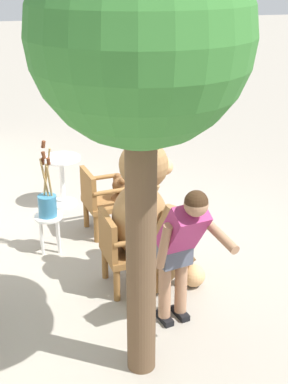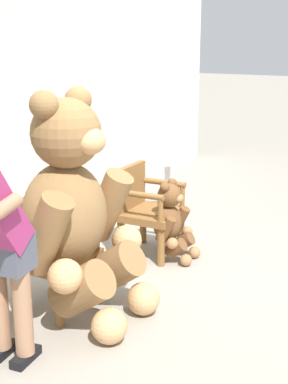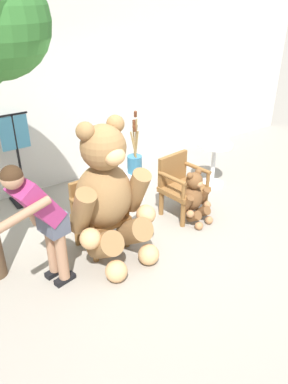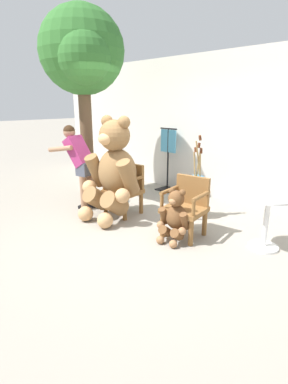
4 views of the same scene
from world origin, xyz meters
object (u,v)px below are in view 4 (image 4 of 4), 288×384
Objects in this scene: wooden_chair_left at (125,188)px; teddy_bear_small at (175,216)px; brush_bucket at (197,180)px; clothing_display_stand at (168,158)px; patio_tree at (82,55)px; teddy_bear_large at (113,170)px; wooden_chair_right at (187,205)px; person_visitor at (80,160)px; white_stool at (196,197)px; round_side_table at (267,217)px.

wooden_chair_left reaches higher than teddy_bear_small.
clothing_display_stand is (-1.41, 0.92, 0.08)m from brush_bucket.
wooden_chair_left is 0.63× the size of clothing_display_stand.
brush_bucket is at bearing 15.61° from patio_tree.
teddy_bear_large is at bearing -87.24° from wooden_chair_left.
wooden_chair_right is (1.32, -0.00, 0.00)m from wooden_chair_left.
teddy_bear_large is at bearing 6.31° from person_visitor.
wooden_chair_left is 1.87× the size of white_stool.
clothing_display_stand reaches higher than white_stool.
clothing_display_stand is at bearing 146.84° from white_stool.
person_visitor is 1.10× the size of clothing_display_stand.
round_side_table is (1.01, 0.39, -0.01)m from wooden_chair_right.
teddy_bear_small reaches higher than white_stool.
wooden_chair_right is 0.92× the size of brush_bucket.
teddy_bear_large reaches higher than round_side_table.
clothing_display_stand is at bearing 78.48° from person_visitor.
wooden_chair_right is 0.79m from brush_bucket.
white_stool is (-0.33, 0.98, -0.02)m from teddy_bear_small.
patio_tree is 2.62× the size of clothing_display_stand.
brush_bucket is 3.08m from patio_tree.
clothing_display_stand reaches higher than wooden_chair_left.
wooden_chair_right is 1.38m from teddy_bear_large.
patio_tree is at bearing -175.00° from round_side_table.
brush_bucket is 1.29× the size of round_side_table.
teddy_bear_large is 1.94m from clothing_display_stand.
white_stool is 0.64× the size of round_side_table.
white_stool is at bearing 15.66° from patio_tree.
wooden_chair_right is 0.57× the size of person_visitor.
round_side_table is at bearing 5.00° from patio_tree.
teddy_bear_small is at bearing -47.58° from clothing_display_stand.
white_stool is at bearing 127.34° from brush_bucket.
brush_bucket reaches higher than wooden_chair_left.
round_side_table is (2.32, 0.39, -0.01)m from wooden_chair_left.
round_side_table is at bearing -13.06° from brush_bucket.
person_visitor is at bearing -155.93° from wooden_chair_left.
teddy_bear_small reaches higher than round_side_table.
patio_tree is at bearing 176.00° from wooden_chair_left.
person_visitor is at bearing -49.58° from patio_tree.
teddy_bear_large is (-1.30, -0.27, 0.37)m from wooden_chair_right.
wooden_chair_right is 1.08m from round_side_table.
person_visitor reaches higher than wooden_chair_left.
clothing_display_stand is (-1.74, 1.90, 0.35)m from teddy_bear_small.
brush_bucket is (1.82, 1.06, -0.25)m from person_visitor.
teddy_bear_large is at bearing -135.53° from white_stool.
brush_bucket is at bearing 34.81° from wooden_chair_left.
patio_tree reaches higher than wooden_chair_right.
teddy_bear_large is 1.24× the size of clothing_display_stand.
clothing_display_stand is (-0.41, 1.62, 0.26)m from wooden_chair_left.
round_side_table is 3.01m from clothing_display_stand.
person_visitor is at bearing -177.83° from teddy_bear_small.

